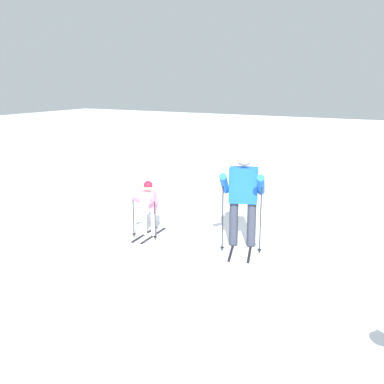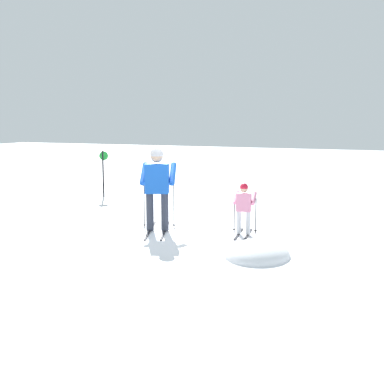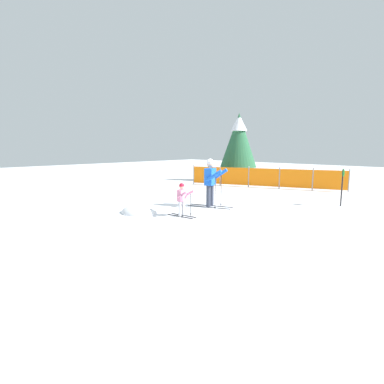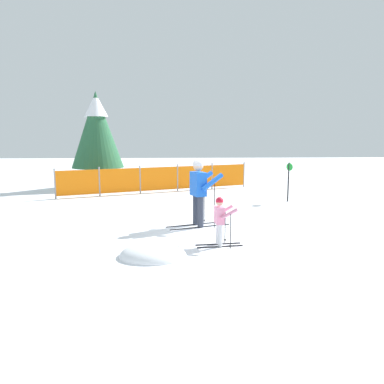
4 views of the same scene
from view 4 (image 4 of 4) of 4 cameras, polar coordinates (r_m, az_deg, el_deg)
ground_plane at (r=10.16m, az=2.03°, el=-5.33°), size 60.00×60.00×0.00m
skier_adult at (r=10.06m, az=1.10°, el=0.92°), size 1.76×1.02×1.84m
skier_child at (r=8.35m, az=4.32°, el=-3.88°), size 1.06×0.53×1.11m
safety_fence at (r=16.18m, az=-5.02°, el=2.05°), size 7.99×3.05×1.18m
conifer_far at (r=18.08m, az=-14.32°, el=9.35°), size 2.39×2.39×4.44m
trail_marker at (r=14.28m, az=14.52°, el=2.14°), size 0.17×0.24×1.45m
snow_mound at (r=7.83m, az=-5.98°, el=-9.71°), size 1.38×1.17×0.55m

